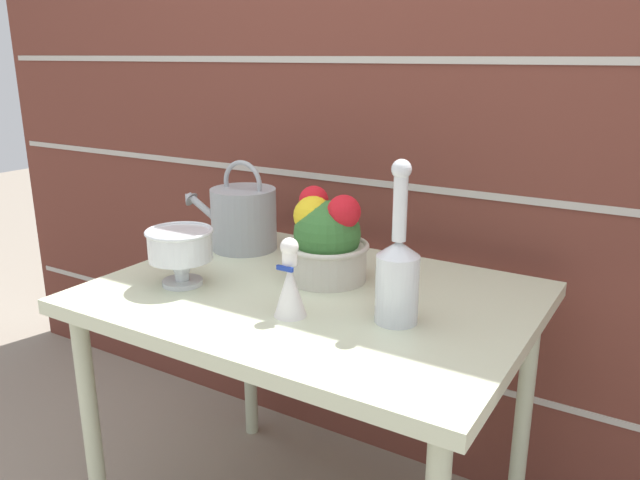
# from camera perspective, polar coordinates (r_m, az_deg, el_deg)

# --- Properties ---
(brick_wall) EXTENTS (3.60, 0.08, 2.20)m
(brick_wall) POSITION_cam_1_polar(r_m,az_deg,el_deg) (1.89, 7.67, 10.54)
(brick_wall) COLOR brown
(brick_wall) RESTS_ON ground_plane
(patio_table) EXTENTS (1.04, 0.77, 0.74)m
(patio_table) POSITION_cam_1_polar(r_m,az_deg,el_deg) (1.56, -0.75, -7.28)
(patio_table) COLOR beige
(patio_table) RESTS_ON ground_plane
(watering_can) EXTENTS (0.34, 0.19, 0.26)m
(watering_can) POSITION_cam_1_polar(r_m,az_deg,el_deg) (1.85, -7.07, 2.07)
(watering_can) COLOR #9EA3A8
(watering_can) RESTS_ON patio_table
(crystal_pedestal_bowl) EXTENTS (0.17, 0.17, 0.14)m
(crystal_pedestal_bowl) POSITION_cam_1_polar(r_m,az_deg,el_deg) (1.58, -12.66, -0.64)
(crystal_pedestal_bowl) COLOR silver
(crystal_pedestal_bowl) RESTS_ON patio_table
(flower_planter) EXTENTS (0.21, 0.21, 0.23)m
(flower_planter) POSITION_cam_1_polar(r_m,az_deg,el_deg) (1.58, 0.57, 0.01)
(flower_planter) COLOR beige
(flower_planter) RESTS_ON patio_table
(glass_decanter) EXTENTS (0.09, 0.09, 0.35)m
(glass_decanter) POSITION_cam_1_polar(r_m,az_deg,el_deg) (1.33, 7.11, -2.97)
(glass_decanter) COLOR silver
(glass_decanter) RESTS_ON patio_table
(figurine_vase) EXTENTS (0.07, 0.07, 0.18)m
(figurine_vase) POSITION_cam_1_polar(r_m,az_deg,el_deg) (1.37, -2.77, -4.08)
(figurine_vase) COLOR white
(figurine_vase) RESTS_ON patio_table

